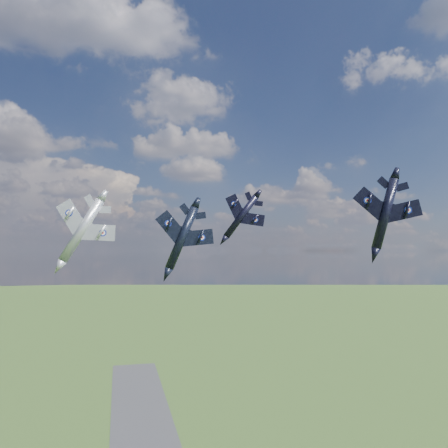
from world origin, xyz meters
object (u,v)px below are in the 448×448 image
object	(u,v)px
jet_right_navy	(385,214)
jet_left_silver	(82,230)
jet_lead_navy	(182,238)
jet_high_navy	(241,216)

from	to	relation	value
jet_right_navy	jet_left_silver	world-z (taller)	jet_right_navy
jet_lead_navy	jet_left_silver	bearing A→B (deg)	-179.88
jet_lead_navy	jet_high_navy	xyz separation A→B (m)	(14.05, 14.66, 4.80)
jet_lead_navy	jet_high_navy	bearing A→B (deg)	55.90
jet_high_navy	jet_left_silver	distance (m)	32.19
jet_lead_navy	jet_right_navy	size ratio (longest dim) A/B	0.92
jet_high_navy	jet_left_silver	size ratio (longest dim) A/B	0.90
jet_right_navy	jet_high_navy	bearing A→B (deg)	151.80
jet_right_navy	jet_left_silver	xyz separation A→B (m)	(-47.07, 10.79, -2.68)
jet_right_navy	jet_high_navy	xyz separation A→B (m)	(-17.44, 22.83, 0.96)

